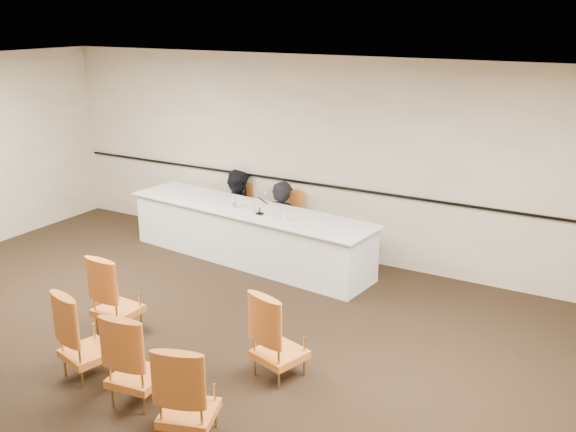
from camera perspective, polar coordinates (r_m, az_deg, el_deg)
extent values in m
plane|color=black|center=(6.91, -10.92, -13.90)|extent=(10.00, 10.00, 0.00)
plane|color=white|center=(5.94, -12.63, 11.62)|extent=(10.00, 10.00, 0.00)
cube|color=beige|center=(9.50, 4.28, 5.00)|extent=(10.00, 0.04, 3.00)
cube|color=black|center=(9.57, 4.12, 2.62)|extent=(9.80, 0.04, 0.03)
imported|color=black|center=(9.97, -0.41, -1.63)|extent=(0.70, 0.54, 1.71)
imported|color=black|center=(10.49, -4.47, -0.21)|extent=(0.88, 0.73, 1.64)
cube|color=white|center=(9.23, -1.81, 0.27)|extent=(0.31, 0.24, 0.00)
cylinder|color=silver|center=(9.31, -3.20, 0.71)|extent=(0.07, 0.07, 0.10)
cylinder|color=white|center=(8.93, -0.30, 0.05)|extent=(0.09, 0.09, 0.12)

